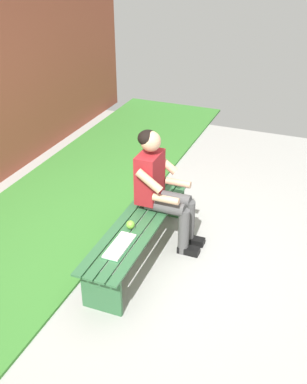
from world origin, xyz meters
name	(u,v)px	position (x,y,z in m)	size (l,w,h in m)	color
ground_plane	(199,384)	(1.22, 1.00, -0.02)	(10.00, 7.00, 0.04)	#9E9E99
grass_strip	(37,229)	(0.00, -1.23, 0.01)	(9.00, 1.74, 0.03)	#387A2D
bench_near	(139,229)	(0.00, 0.00, 0.33)	(1.89, 0.43, 0.42)	#2D6038
person_seated	(161,185)	(-0.32, 0.10, 0.67)	(0.50, 0.69, 1.23)	maroon
apple	(130,225)	(0.15, -0.02, 0.47)	(0.08, 0.08, 0.08)	#72B738
book_open	(120,246)	(0.46, 0.01, 0.43)	(0.41, 0.16, 0.02)	white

